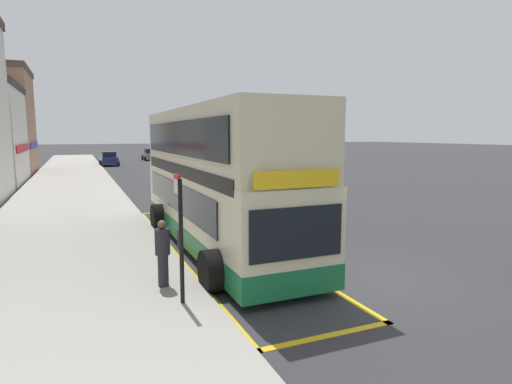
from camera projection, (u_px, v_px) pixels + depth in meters
name	position (u px, v px, depth m)	size (l,w,h in m)	color
ground_plane	(152.00, 173.00, 39.92)	(260.00, 260.00, 0.00)	#333335
pavement_near	(72.00, 175.00, 37.20)	(6.00, 76.00, 0.14)	#A39E93
double_decker_bus	(216.00, 183.00, 13.54)	(3.16, 10.91, 4.40)	beige
bus_bay_markings	(215.00, 246.00, 13.73)	(2.91, 13.60, 0.01)	gold
bus_stop_sign	(180.00, 228.00, 8.62)	(0.09, 0.51, 2.66)	black
parked_car_navy_far	(109.00, 159.00, 48.90)	(2.09, 4.20, 1.62)	navy
parked_car_grey_behind	(151.00, 155.00, 59.15)	(2.09, 4.20, 1.62)	slate
parked_car_black_distant	(211.00, 171.00, 32.59)	(2.09, 4.20, 1.62)	black
pedestrian_waiting_near_sign	(163.00, 251.00, 9.64)	(0.34, 0.34, 1.54)	#26262D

